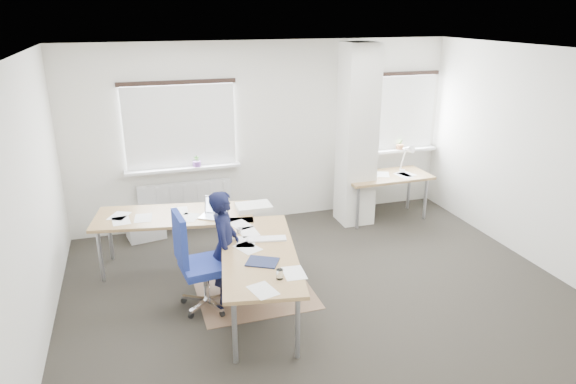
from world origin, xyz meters
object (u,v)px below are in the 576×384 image
object	(u,v)px
desk_main	(218,234)
task_chair	(202,282)
desk_side	(386,178)
person	(225,247)

from	to	relation	value
desk_main	task_chair	bearing A→B (deg)	-111.24
desk_main	task_chair	xyz separation A→B (m)	(-0.27, -0.45, -0.36)
desk_main	desk_side	xyz separation A→B (m)	(2.94, 1.37, -0.01)
task_chair	person	world-z (taller)	person
desk_side	person	distance (m)	3.38
task_chair	person	size ratio (longest dim) A/B	0.88
task_chair	person	distance (m)	0.46
desk_side	person	size ratio (longest dim) A/B	1.06
task_chair	person	bearing A→B (deg)	13.63
task_chair	person	xyz separation A→B (m)	(0.29, 0.11, 0.34)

